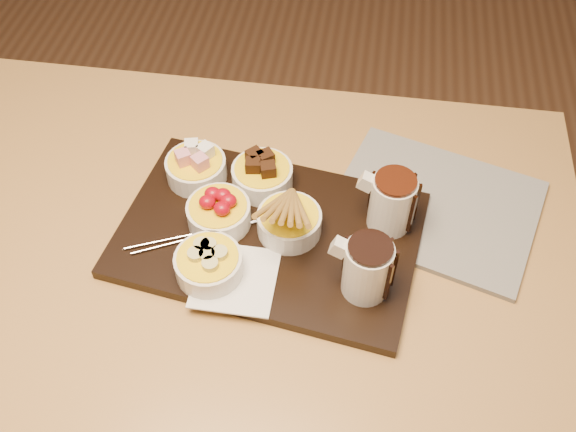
# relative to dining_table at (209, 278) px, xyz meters

# --- Properties ---
(ground) EXTENTS (5.00, 5.00, 0.00)m
(ground) POSITION_rel_dining_table_xyz_m (0.00, 0.00, -0.65)
(ground) COLOR brown
(ground) RESTS_ON ground
(dining_table) EXTENTS (1.20, 0.80, 0.75)m
(dining_table) POSITION_rel_dining_table_xyz_m (0.00, 0.00, 0.00)
(dining_table) COLOR #AE8040
(dining_table) RESTS_ON ground
(serving_board) EXTENTS (0.50, 0.36, 0.02)m
(serving_board) POSITION_rel_dining_table_xyz_m (0.10, 0.03, 0.11)
(serving_board) COLOR black
(serving_board) RESTS_ON dining_table
(napkin) EXTENTS (0.12, 0.12, 0.00)m
(napkin) POSITION_rel_dining_table_xyz_m (0.07, -0.07, 0.12)
(napkin) COLOR white
(napkin) RESTS_ON serving_board
(bowl_marshmallows) EXTENTS (0.10, 0.10, 0.04)m
(bowl_marshmallows) POSITION_rel_dining_table_xyz_m (-0.04, 0.12, 0.14)
(bowl_marshmallows) COLOR silver
(bowl_marshmallows) RESTS_ON serving_board
(bowl_cake) EXTENTS (0.10, 0.10, 0.04)m
(bowl_cake) POSITION_rel_dining_table_xyz_m (0.08, 0.12, 0.14)
(bowl_cake) COLOR silver
(bowl_cake) RESTS_ON serving_board
(bowl_strawberries) EXTENTS (0.10, 0.10, 0.04)m
(bowl_strawberries) POSITION_rel_dining_table_xyz_m (0.02, 0.03, 0.14)
(bowl_strawberries) COLOR silver
(bowl_strawberries) RESTS_ON serving_board
(bowl_biscotti) EXTENTS (0.10, 0.10, 0.04)m
(bowl_biscotti) POSITION_rel_dining_table_xyz_m (0.13, 0.03, 0.14)
(bowl_biscotti) COLOR silver
(bowl_biscotti) RESTS_ON serving_board
(bowl_bananas) EXTENTS (0.10, 0.10, 0.04)m
(bowl_bananas) POSITION_rel_dining_table_xyz_m (0.03, -0.06, 0.14)
(bowl_bananas) COLOR silver
(bowl_bananas) RESTS_ON serving_board
(pitcher_dark_chocolate) EXTENTS (0.08, 0.08, 0.09)m
(pitcher_dark_chocolate) POSITION_rel_dining_table_xyz_m (0.26, -0.06, 0.16)
(pitcher_dark_chocolate) COLOR silver
(pitcher_dark_chocolate) RESTS_ON serving_board
(pitcher_milk_chocolate) EXTENTS (0.08, 0.08, 0.09)m
(pitcher_milk_chocolate) POSITION_rel_dining_table_xyz_m (0.29, 0.07, 0.16)
(pitcher_milk_chocolate) COLOR silver
(pitcher_milk_chocolate) RESTS_ON serving_board
(fondue_skewers) EXTENTS (0.13, 0.25, 0.01)m
(fondue_skewers) POSITION_rel_dining_table_xyz_m (0.01, 0.01, 0.12)
(fondue_skewers) COLOR silver
(fondue_skewers) RESTS_ON serving_board
(newspaper) EXTENTS (0.38, 0.34, 0.01)m
(newspaper) POSITION_rel_dining_table_xyz_m (0.36, 0.13, 0.10)
(newspaper) COLOR beige
(newspaper) RESTS_ON dining_table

